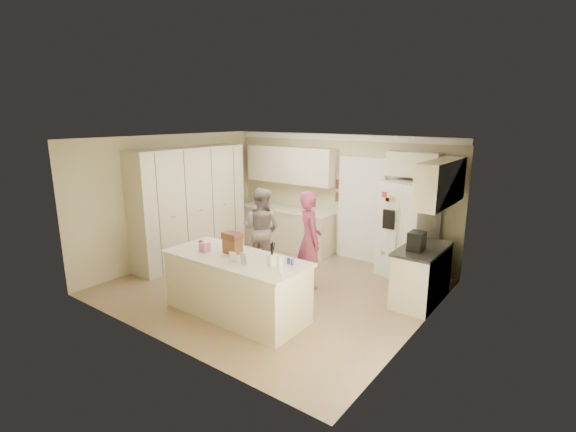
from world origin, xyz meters
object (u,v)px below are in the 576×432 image
Objects in this scene: refrigerator at (407,230)px; coffee_maker at (417,241)px; tissue_box at (205,247)px; teen_girl at (310,239)px; utensil_crock at (272,260)px; island_base at (236,287)px; dollhouse_body at (233,246)px; teen_boy at (261,229)px.

refrigerator is 1.26m from coffee_maker.
tissue_box is 1.87m from teen_girl.
refrigerator reaches higher than coffee_maker.
teen_girl reaches higher than utensil_crock.
tissue_box is (-0.55, -0.10, 0.56)m from island_base.
teen_boy is (-0.80, 1.63, -0.22)m from dollhouse_body.
coffee_maker is 0.14× the size of island_base.
tissue_box is 0.54× the size of dollhouse_body.
dollhouse_body is (-0.80, 0.05, 0.04)m from utensil_crock.
utensil_crock is 1.07× the size of tissue_box.
tissue_box is at bearing -106.16° from refrigerator.
dollhouse_body is 0.15× the size of teen_girl.
island_base is at bearing -137.17° from coffee_maker.
island_base is 0.79m from tissue_box.
dollhouse_body is at bearing 104.16° from teen_boy.
teen_boy is at bearing -135.14° from refrigerator.
dollhouse_body is at bearing -102.29° from refrigerator.
coffee_maker is 1.81m from teen_girl.
coffee_maker is at bearing 39.29° from dollhouse_body.
refrigerator is 1.05× the size of teen_girl.
refrigerator is 0.82× the size of island_base.
utensil_crock is 2.32m from teen_boy.
utensil_crock is 0.58× the size of dollhouse_body.
refrigerator is at bearing -89.94° from teen_girl.
coffee_maker is at bearing -129.54° from teen_girl.
refrigerator is 1.88m from teen_girl.
teen_boy reaches higher than tissue_box.
dollhouse_body is (-2.20, -1.80, -0.03)m from coffee_maker.
tissue_box is at bearing 103.14° from teen_girl.
utensil_crock reaches higher than tissue_box.
coffee_maker is 2.00× the size of utensil_crock.
coffee_maker is (0.57, -1.11, 0.17)m from refrigerator.
coffee_maker is at bearing 42.83° from island_base.
teen_boy is 0.94× the size of teen_girl.
utensil_crock is (-0.83, -2.96, 0.10)m from refrigerator.
refrigerator is 3.39m from island_base.
dollhouse_body is 0.16× the size of teen_boy.
coffee_maker reaches higher than island_base.
tissue_box is 0.09× the size of teen_boy.
dollhouse_body is at bearing 113.24° from teen_girl.
utensil_crock is at bearing -127.12° from coffee_maker.
island_base is 0.62m from dollhouse_body.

